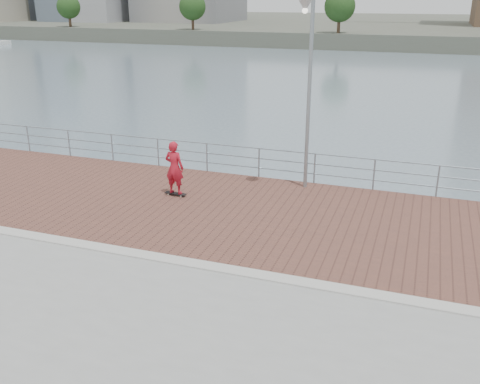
% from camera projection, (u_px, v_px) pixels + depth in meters
% --- Properties ---
extents(water, '(400.00, 400.00, 0.00)m').
position_uv_depth(water, '(214.00, 337.00, 13.84)').
color(water, slate).
rests_on(water, ground).
extents(brick_lane, '(40.00, 6.80, 0.02)m').
position_uv_depth(brick_lane, '(257.00, 214.00, 16.32)').
color(brick_lane, brown).
rests_on(brick_lane, seawall).
extents(curb, '(40.00, 0.40, 0.06)m').
position_uv_depth(curb, '(213.00, 267.00, 13.13)').
color(curb, '#B7B5AD').
rests_on(curb, seawall).
extents(far_shore, '(320.00, 95.00, 2.50)m').
position_uv_depth(far_shore, '(415.00, 27.00, 121.68)').
color(far_shore, '#4C5142').
rests_on(far_shore, ground).
extents(guardrail, '(39.06, 0.06, 1.13)m').
position_uv_depth(guardrail, '(286.00, 162.00, 19.09)').
color(guardrail, '#8C9EA8').
rests_on(guardrail, brick_lane).
extents(street_lamp, '(0.48, 1.39, 6.57)m').
position_uv_depth(street_lamp, '(308.00, 51.00, 16.58)').
color(street_lamp, gray).
rests_on(street_lamp, brick_lane).
extents(skateboard, '(0.75, 0.23, 0.09)m').
position_uv_depth(skateboard, '(176.00, 194.00, 17.80)').
color(skateboard, black).
rests_on(skateboard, brick_lane).
extents(skateboarder, '(0.67, 0.46, 1.78)m').
position_uv_depth(skateboarder, '(174.00, 168.00, 17.48)').
color(skateboarder, '#B51828').
rests_on(skateboarder, skateboard).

